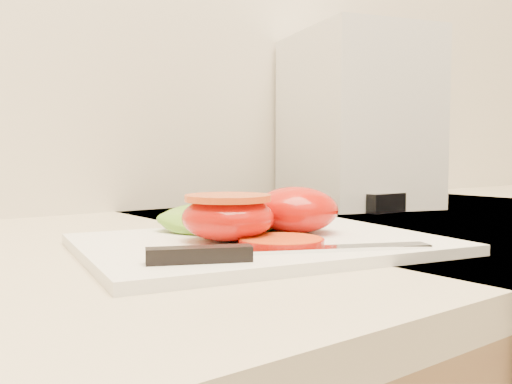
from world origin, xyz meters
TOP-DOWN VIEW (x-y plane):
  - cutting_board at (0.14, 1.59)m, footprint 0.38×0.31m
  - tomato_half_dome at (0.19, 1.60)m, footprint 0.09×0.09m
  - tomato_half_cut at (0.11, 1.60)m, footprint 0.09×0.09m
  - tomato_slice_0 at (0.13, 1.54)m, footprint 0.07×0.07m
  - lettuce_leaf_0 at (0.14, 1.66)m, footprint 0.16×0.15m
  - lettuce_leaf_1 at (0.18, 1.65)m, footprint 0.11×0.08m
  - knife at (0.08, 1.51)m, footprint 0.24×0.10m
  - appliance at (0.55, 1.85)m, footprint 0.26×0.30m

SIDE VIEW (x-z plane):
  - cutting_board at x=0.14m, z-range 0.93..0.94m
  - tomato_slice_0 at x=0.13m, z-range 0.94..0.95m
  - knife at x=0.08m, z-range 0.94..0.95m
  - lettuce_leaf_1 at x=0.18m, z-range 0.94..0.96m
  - lettuce_leaf_0 at x=0.14m, z-range 0.94..0.97m
  - tomato_half_cut at x=0.11m, z-range 0.94..0.99m
  - tomato_half_dome at x=0.19m, z-range 0.94..0.99m
  - appliance at x=0.55m, z-range 0.93..1.23m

